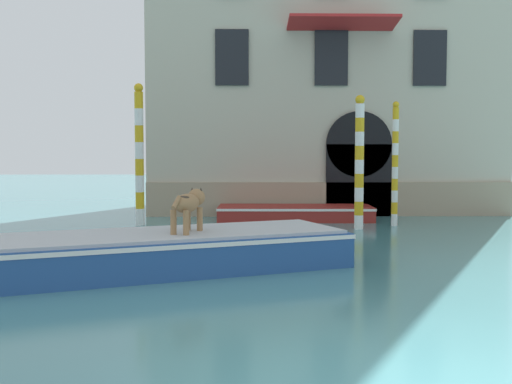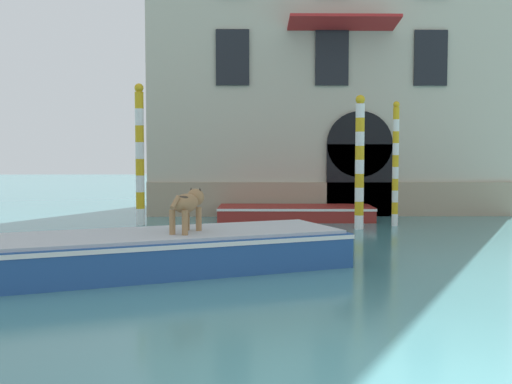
{
  "view_description": "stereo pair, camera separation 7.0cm",
  "coord_description": "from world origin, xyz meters",
  "px_view_note": "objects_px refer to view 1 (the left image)",
  "views": [
    {
      "loc": [
        -1.34,
        -5.42,
        2.26
      ],
      "look_at": [
        -1.0,
        11.15,
        1.2
      ],
      "focal_mm": 42.0,
      "sensor_mm": 36.0,
      "label": 1
    },
    {
      "loc": [
        -1.27,
        -5.43,
        2.26
      ],
      "look_at": [
        -1.0,
        11.15,
        1.2
      ],
      "focal_mm": 42.0,
      "sensor_mm": 36.0,
      "label": 2
    }
  ],
  "objects_px": {
    "mooring_pole_2": "(359,162)",
    "boat_foreground": "(166,250)",
    "mooring_pole_1": "(395,163)",
    "dog_on_deck": "(189,204)",
    "boat_moored_near_palazzo": "(295,213)",
    "mooring_pole_0": "(139,154)"
  },
  "relations": [
    {
      "from": "mooring_pole_2",
      "to": "boat_foreground",
      "type": "bearing_deg",
      "value": -128.44
    },
    {
      "from": "mooring_pole_1",
      "to": "dog_on_deck",
      "type": "bearing_deg",
      "value": -129.46
    },
    {
      "from": "boat_foreground",
      "to": "mooring_pole_2",
      "type": "xyz_separation_m",
      "value": [
        4.98,
        6.27,
        1.63
      ]
    },
    {
      "from": "boat_foreground",
      "to": "mooring_pole_2",
      "type": "height_order",
      "value": "mooring_pole_2"
    },
    {
      "from": "boat_foreground",
      "to": "mooring_pole_2",
      "type": "distance_m",
      "value": 8.17
    },
    {
      "from": "boat_foreground",
      "to": "mooring_pole_1",
      "type": "distance_m",
      "value": 9.59
    },
    {
      "from": "dog_on_deck",
      "to": "mooring_pole_2",
      "type": "distance_m",
      "value": 7.75
    },
    {
      "from": "boat_moored_near_palazzo",
      "to": "mooring_pole_2",
      "type": "distance_m",
      "value": 3.46
    },
    {
      "from": "dog_on_deck",
      "to": "mooring_pole_2",
      "type": "relative_size",
      "value": 0.31
    },
    {
      "from": "mooring_pole_0",
      "to": "mooring_pole_2",
      "type": "relative_size",
      "value": 1.11
    },
    {
      "from": "dog_on_deck",
      "to": "boat_moored_near_palazzo",
      "type": "height_order",
      "value": "dog_on_deck"
    },
    {
      "from": "dog_on_deck",
      "to": "boat_moored_near_palazzo",
      "type": "xyz_separation_m",
      "value": [
        2.81,
        8.68,
        -1.04
      ]
    },
    {
      "from": "dog_on_deck",
      "to": "mooring_pole_0",
      "type": "relative_size",
      "value": 0.28
    },
    {
      "from": "boat_foreground",
      "to": "boat_moored_near_palazzo",
      "type": "distance_m",
      "value": 9.29
    },
    {
      "from": "boat_moored_near_palazzo",
      "to": "mooring_pole_0",
      "type": "bearing_deg",
      "value": -163.52
    },
    {
      "from": "mooring_pole_0",
      "to": "boat_moored_near_palazzo",
      "type": "bearing_deg",
      "value": 14.67
    },
    {
      "from": "boat_foreground",
      "to": "dog_on_deck",
      "type": "distance_m",
      "value": 1.01
    },
    {
      "from": "boat_moored_near_palazzo",
      "to": "mooring_pole_1",
      "type": "height_order",
      "value": "mooring_pole_1"
    },
    {
      "from": "mooring_pole_1",
      "to": "boat_foreground",
      "type": "bearing_deg",
      "value": -131.46
    },
    {
      "from": "boat_moored_near_palazzo",
      "to": "mooring_pole_2",
      "type": "xyz_separation_m",
      "value": [
        1.72,
        -2.43,
        1.77
      ]
    },
    {
      "from": "mooring_pole_1",
      "to": "mooring_pole_0",
      "type": "bearing_deg",
      "value": 177.87
    },
    {
      "from": "boat_moored_near_palazzo",
      "to": "mooring_pole_2",
      "type": "height_order",
      "value": "mooring_pole_2"
    }
  ]
}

